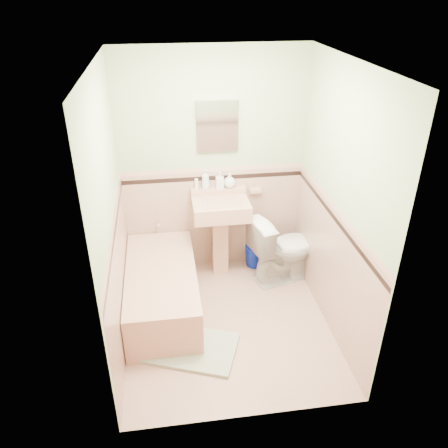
{
  "coord_description": "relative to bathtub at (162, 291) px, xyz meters",
  "views": [
    {
      "loc": [
        -0.53,
        -3.41,
        3.05
      ],
      "look_at": [
        0.0,
        0.25,
        1.0
      ],
      "focal_mm": 35.91,
      "sensor_mm": 36.0,
      "label": 1
    }
  ],
  "objects": [
    {
      "name": "cap_back",
      "position": [
        0.63,
        0.75,
        0.99
      ],
      "size": [
        2.0,
        0.0,
        2.0
      ],
      "primitive_type": "plane",
      "rotation": [
        1.57,
        0.0,
        0.0
      ],
      "color": "tan",
      "rests_on": "ground"
    },
    {
      "name": "shoe",
      "position": [
        0.09,
        -0.62,
        -0.16
      ],
      "size": [
        0.14,
        0.07,
        0.06
      ],
      "primitive_type": "cube",
      "rotation": [
        0.0,
        0.0,
        0.07
      ],
      "color": "#BF1E59",
      "rests_on": "bath_mat"
    },
    {
      "name": "sink_faucet",
      "position": [
        0.68,
        0.67,
        0.72
      ],
      "size": [
        0.02,
        0.02,
        0.1
      ],
      "primitive_type": "cylinder",
      "color": "silver",
      "rests_on": "sink"
    },
    {
      "name": "soap_bottle_left",
      "position": [
        0.54,
        0.71,
        0.9
      ],
      "size": [
        0.11,
        0.11,
        0.22
      ],
      "primitive_type": "imported",
      "rotation": [
        0.0,
        0.0,
        0.38
      ],
      "color": "#B2B2B2",
      "rests_on": "sink"
    },
    {
      "name": "wall_back",
      "position": [
        0.63,
        0.77,
        1.02
      ],
      "size": [
        2.5,
        0.0,
        2.5
      ],
      "primitive_type": "plane",
      "rotation": [
        1.57,
        0.0,
        0.0
      ],
      "color": "#F1E8C4",
      "rests_on": "ground"
    },
    {
      "name": "wall_left",
      "position": [
        -0.37,
        -0.33,
        1.02
      ],
      "size": [
        0.0,
        2.5,
        2.5
      ],
      "primitive_type": "plane",
      "rotation": [
        1.57,
        0.0,
        1.57
      ],
      "color": "#F1E8C4",
      "rests_on": "ground"
    },
    {
      "name": "tub_faucet",
      "position": [
        0.0,
        0.72,
        0.41
      ],
      "size": [
        0.04,
        0.12,
        0.04
      ],
      "primitive_type": "cylinder",
      "rotation": [
        1.57,
        0.0,
        0.0
      ],
      "color": "silver",
      "rests_on": "wall_back"
    },
    {
      "name": "cap_right",
      "position": [
        1.61,
        -0.33,
        1.0
      ],
      "size": [
        0.0,
        2.2,
        2.2
      ],
      "primitive_type": "plane",
      "rotation": [
        1.57,
        0.0,
        -1.57
      ],
      "color": "tan",
      "rests_on": "ground"
    },
    {
      "name": "soap_bottle_right",
      "position": [
        0.81,
        0.71,
        0.88
      ],
      "size": [
        0.17,
        0.17,
        0.17
      ],
      "primitive_type": "imported",
      "rotation": [
        0.0,
        0.0,
        -0.42
      ],
      "color": "#B2B2B2",
      "rests_on": "sink"
    },
    {
      "name": "accent_front",
      "position": [
        0.63,
        -1.41,
        0.9
      ],
      "size": [
        2.0,
        0.0,
        2.0
      ],
      "primitive_type": "plane",
      "rotation": [
        -1.57,
        0.0,
        0.0
      ],
      "color": "black",
      "rests_on": "ground"
    },
    {
      "name": "soap_bottle_mid",
      "position": [
        0.7,
        0.71,
        0.89
      ],
      "size": [
        0.09,
        0.09,
        0.19
      ],
      "primitive_type": "imported",
      "rotation": [
        0.0,
        0.0,
        -0.03
      ],
      "color": "#B2B2B2",
      "rests_on": "sink"
    },
    {
      "name": "soap_dish",
      "position": [
        1.1,
        0.73,
        0.72
      ],
      "size": [
        0.12,
        0.07,
        0.04
      ],
      "primitive_type": "cube",
      "color": "tan",
      "rests_on": "wall_back"
    },
    {
      "name": "cap_left",
      "position": [
        -0.35,
        -0.33,
        1.0
      ],
      "size": [
        0.0,
        2.2,
        2.2
      ],
      "primitive_type": "plane",
      "rotation": [
        1.57,
        0.0,
        1.57
      ],
      "color": "tan",
      "rests_on": "ground"
    },
    {
      "name": "wainscot_front",
      "position": [
        0.63,
        -1.42,
        0.38
      ],
      "size": [
        2.0,
        0.0,
        2.0
      ],
      "primitive_type": "plane",
      "rotation": [
        -1.57,
        0.0,
        0.0
      ],
      "color": "tan",
      "rests_on": "ground"
    },
    {
      "name": "accent_right",
      "position": [
        1.61,
        -0.33,
        0.89
      ],
      "size": [
        0.0,
        2.2,
        2.2
      ],
      "primitive_type": "plane",
      "rotation": [
        1.57,
        0.0,
        -1.57
      ],
      "color": "black",
      "rests_on": "ground"
    },
    {
      "name": "ceiling",
      "position": [
        0.63,
        -0.33,
        2.27
      ],
      "size": [
        2.2,
        2.2,
        0.0
      ],
      "primitive_type": "plane",
      "rotation": [
        3.14,
        0.0,
        0.0
      ],
      "color": "white",
      "rests_on": "ground"
    },
    {
      "name": "wall_right",
      "position": [
        1.63,
        -0.33,
        1.02
      ],
      "size": [
        0.0,
        2.5,
        2.5
      ],
      "primitive_type": "plane",
      "rotation": [
        1.57,
        0.0,
        -1.57
      ],
      "color": "#F1E8C4",
      "rests_on": "ground"
    },
    {
      "name": "wainscot_right",
      "position": [
        1.62,
        -0.33,
        0.38
      ],
      "size": [
        0.0,
        2.2,
        2.2
      ],
      "primitive_type": "plane",
      "rotation": [
        1.57,
        0.0,
        -1.57
      ],
      "color": "tan",
      "rests_on": "ground"
    },
    {
      "name": "toilet",
      "position": [
        1.37,
        0.35,
        0.17
      ],
      "size": [
        0.87,
        0.63,
        0.8
      ],
      "primitive_type": "imported",
      "rotation": [
        0.0,
        0.0,
        1.83
      ],
      "color": "white",
      "rests_on": "floor"
    },
    {
      "name": "bathtub",
      "position": [
        0.0,
        0.0,
        0.0
      ],
      "size": [
        0.7,
        1.5,
        0.45
      ],
      "primitive_type": "cube",
      "color": "tan",
      "rests_on": "floor"
    },
    {
      "name": "wainscot_left",
      "position": [
        -0.36,
        -0.33,
        0.38
      ],
      "size": [
        0.0,
        2.2,
        2.2
      ],
      "primitive_type": "plane",
      "rotation": [
        1.57,
        0.0,
        1.57
      ],
      "color": "tan",
      "rests_on": "ground"
    },
    {
      "name": "sink",
      "position": [
        0.68,
        0.53,
        0.25
      ],
      "size": [
        0.61,
        0.5,
        0.95
      ],
      "primitive_type": null,
      "color": "tan",
      "rests_on": "floor"
    },
    {
      "name": "medicine_cabinet",
      "position": [
        0.68,
        0.74,
        1.47
      ],
      "size": [
        0.43,
        0.04,
        0.54
      ],
      "primitive_type": "cube",
      "color": "white",
      "rests_on": "wall_back"
    },
    {
      "name": "accent_back",
      "position": [
        0.63,
        0.75,
        0.9
      ],
      "size": [
        2.0,
        0.0,
        2.0
      ],
      "primitive_type": "plane",
      "rotation": [
        1.57,
        0.0,
        0.0
      ],
      "color": "black",
      "rests_on": "ground"
    },
    {
      "name": "bath_mat",
      "position": [
        0.24,
        -0.64,
        -0.21
      ],
      "size": [
        0.97,
        0.81,
        0.03
      ],
      "primitive_type": "cube",
      "rotation": [
        0.0,
        0.0,
        -0.36
      ],
      "color": "#A1AD90",
      "rests_on": "floor"
    },
    {
      "name": "wainscot_back",
      "position": [
        0.63,
        0.76,
        0.38
      ],
      "size": [
        2.0,
        0.0,
        2.0
      ],
      "primitive_type": "plane",
      "rotation": [
        1.57,
        0.0,
        0.0
      ],
      "color": "tan",
      "rests_on": "ground"
    },
    {
      "name": "bucket",
      "position": [
        1.12,
        0.66,
        -0.09
      ],
      "size": [
        0.29,
        0.29,
        0.27
      ],
      "primitive_type": null,
      "rotation": [
        0.0,
        0.0,
        0.08
      ],
      "color": "#081CA0",
      "rests_on": "floor"
    },
    {
      "name": "accent_left",
      "position": [
        -0.35,
        -0.33,
        0.89
      ],
      "size": [
        0.0,
        2.2,
        2.2
      ],
      "primitive_type": "plane",
      "rotation": [
        1.57,
        0.0,
        1.57
      ],
      "color": "black",
      "rests_on": "ground"
    },
    {
      "name": "tube",
      "position": [
        0.44,
        0.71,
        0.85
      ],
      "size": [
        0.04,
        0.04,
        0.12
      ],
      "primitive_type": "cylinder",
      "rotation": [
        0.0,
        0.0,
        0.23
      ],
      "color": "white",
      "rests_on": "sink"
    },
    {
      "name": "wall_front",
      "position": [
        0.63,
        -1.43,
        1.02
      ],
      "size": [
        2.5,
        0.0,
        2.5
      ],
      "primitive_type": "plane",
      "rotation": [
        -1.57,
        0.0,
        0.0
      ],
      "color": "#F1E8C4",
      "rests_on": "ground"
    },
    {
      "name": "cap_front",
      "position": [
        0.63,
        -1.41,
        0.99
      ],
      "size": [
        2.0,
        0.0,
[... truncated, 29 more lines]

